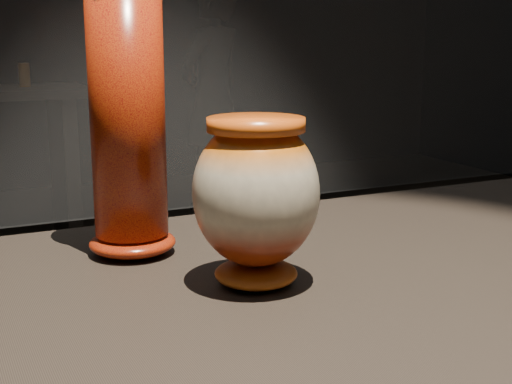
% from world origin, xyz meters
% --- Properties ---
extents(main_vase, '(0.18, 0.18, 0.20)m').
position_xyz_m(main_vase, '(-0.16, 0.05, 1.01)').
color(main_vase, maroon).
rests_on(main_vase, display_plinth).
extents(tall_vase, '(0.16, 0.16, 0.38)m').
position_xyz_m(tall_vase, '(-0.27, 0.23, 1.08)').
color(tall_vase, '#A8370B').
rests_on(tall_vase, display_plinth).
extents(back_vase_right, '(0.06, 0.06, 0.13)m').
position_xyz_m(back_vase_right, '(0.04, 3.51, 0.97)').
color(back_vase_right, '#9A5616').
rests_on(back_vase_right, back_shelf).
extents(visitor, '(0.67, 0.60, 1.54)m').
position_xyz_m(visitor, '(1.31, 3.85, 0.77)').
color(visitor, black).
rests_on(visitor, ground).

